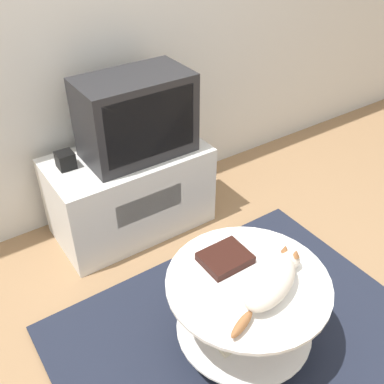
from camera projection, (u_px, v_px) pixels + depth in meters
name	position (u px, v px, depth m)	size (l,w,h in m)	color
ground_plane	(237.00, 335.00, 2.38)	(12.00, 12.00, 0.00)	#93704C
wall_back	(91.00, 18.00, 2.60)	(8.00, 0.05, 2.60)	silver
rug	(238.00, 334.00, 2.37)	(1.82, 1.33, 0.02)	#1E2333
tv_stand	(130.00, 191.00, 2.95)	(1.00, 0.54, 0.56)	silver
tv	(136.00, 116.00, 2.66)	(0.66, 0.38, 0.50)	#232326
speaker	(66.00, 160.00, 2.63)	(0.10, 0.10, 0.10)	black
coffee_table	(245.00, 305.00, 2.14)	(0.76, 0.76, 0.46)	#B2B2B7
dvd_box	(225.00, 258.00, 2.13)	(0.23, 0.18, 0.04)	black
cat	(271.00, 281.00, 1.95)	(0.54, 0.29, 0.15)	silver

